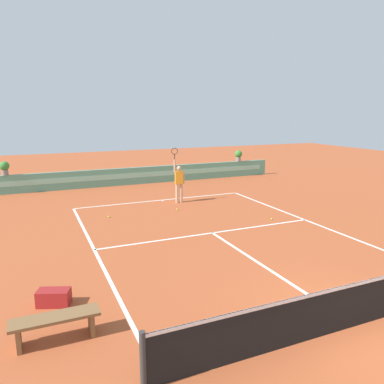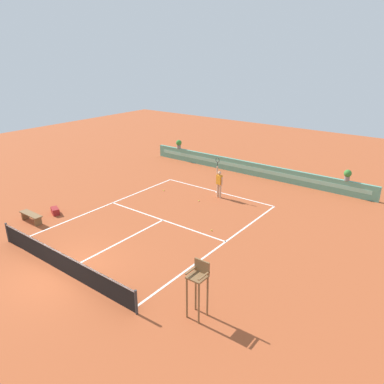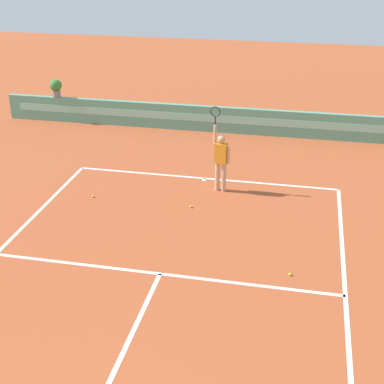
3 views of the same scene
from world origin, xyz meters
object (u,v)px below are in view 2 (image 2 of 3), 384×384
object	(u,v)px
potted_plant_far_right	(348,174)
tennis_player	(219,182)
gear_bag	(55,211)
tennis_ball_mid_court	(199,201)
tennis_ball_near_baseline	(164,190)
umpire_chair	(198,283)
potted_plant_far_left	(179,144)
tennis_ball_by_sideline	(212,230)
bench_courtside	(31,216)

from	to	relation	value
potted_plant_far_right	tennis_player	bearing A→B (deg)	-140.20
gear_bag	tennis_player	distance (m)	9.96
gear_bag	potted_plant_far_right	size ratio (longest dim) A/B	0.97
tennis_player	tennis_ball_mid_court	bearing A→B (deg)	-115.22
tennis_player	tennis_ball_near_baseline	distance (m)	3.92
umpire_chair	potted_plant_far_left	distance (m)	20.02
gear_bag	tennis_ball_by_sideline	xyz separation A→B (m)	(8.40, 3.64, -0.15)
bench_courtside	gear_bag	world-z (taller)	bench_courtside
bench_courtside	gear_bag	distance (m)	1.44
umpire_chair	tennis_player	size ratio (longest dim) A/B	0.83
tennis_player	potted_plant_far_right	distance (m)	8.23
tennis_ball_mid_court	tennis_ball_near_baseline	bearing A→B (deg)	178.91
bench_courtside	potted_plant_far_left	xyz separation A→B (m)	(-1.38, 14.51, 1.04)
potted_plant_far_left	potted_plant_far_right	distance (m)	13.85
umpire_chair	tennis_ball_near_baseline	distance (m)	12.63
umpire_chair	bench_courtside	distance (m)	11.78
umpire_chair	tennis_ball_mid_court	xyz separation A→B (m)	(-6.19, 8.55, -1.31)
gear_bag	tennis_player	bearing A→B (deg)	52.04
tennis_player	potted_plant_far_right	xyz separation A→B (m)	(6.31, 5.26, 0.36)
tennis_ball_mid_court	potted_plant_far_right	xyz separation A→B (m)	(6.93, 6.58, 1.38)
tennis_ball_near_baseline	bench_courtside	bearing A→B (deg)	-107.91
tennis_ball_near_baseline	potted_plant_far_left	xyz separation A→B (m)	(-3.97, 6.52, 1.38)
tennis_ball_mid_court	potted_plant_far_right	size ratio (longest dim) A/B	0.09
tennis_ball_near_baseline	tennis_ball_mid_court	distance (m)	2.95
tennis_ball_by_sideline	tennis_player	bearing A→B (deg)	118.74
potted_plant_far_left	umpire_chair	bearing A→B (deg)	-49.08
gear_bag	bench_courtside	bearing A→B (deg)	-91.90
bench_courtside	tennis_ball_by_sideline	distance (m)	9.85
bench_courtside	gear_bag	xyz separation A→B (m)	(0.05, 1.43, -0.20)
bench_courtside	potted_plant_far_right	distance (m)	19.16
gear_bag	potted_plant_far_right	xyz separation A→B (m)	(12.42, 13.08, 1.23)
tennis_player	tennis_ball_by_sideline	distance (m)	4.88
bench_courtside	potted_plant_far_left	world-z (taller)	potted_plant_far_left
gear_bag	tennis_ball_near_baseline	xyz separation A→B (m)	(2.53, 6.56, -0.15)
bench_courtside	gear_bag	bearing A→B (deg)	88.10
gear_bag	potted_plant_far_left	xyz separation A→B (m)	(-1.43, 13.08, 1.23)
tennis_ball_by_sideline	potted_plant_far_right	bearing A→B (deg)	66.94
potted_plant_far_left	potted_plant_far_right	bearing A→B (deg)	0.00
tennis_player	tennis_ball_by_sideline	xyz separation A→B (m)	(2.29, -4.18, -1.02)
tennis_ball_mid_court	tennis_ball_by_sideline	world-z (taller)	same
tennis_ball_near_baseline	potted_plant_far_left	world-z (taller)	potted_plant_far_left
tennis_player	tennis_ball_by_sideline	world-z (taller)	tennis_player
tennis_ball_mid_court	potted_plant_far_left	distance (m)	9.64
bench_courtside	gear_bag	size ratio (longest dim) A/B	2.29
bench_courtside	potted_plant_far_right	bearing A→B (deg)	49.34
tennis_player	tennis_ball_near_baseline	size ratio (longest dim) A/B	38.01
bench_courtside	tennis_ball_mid_court	bearing A→B (deg)	55.12
tennis_ball_near_baseline	tennis_ball_by_sideline	distance (m)	6.55
potted_plant_far_left	potted_plant_far_right	size ratio (longest dim) A/B	1.00
tennis_ball_mid_court	tennis_ball_by_sideline	xyz separation A→B (m)	(2.91, -2.87, 0.00)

